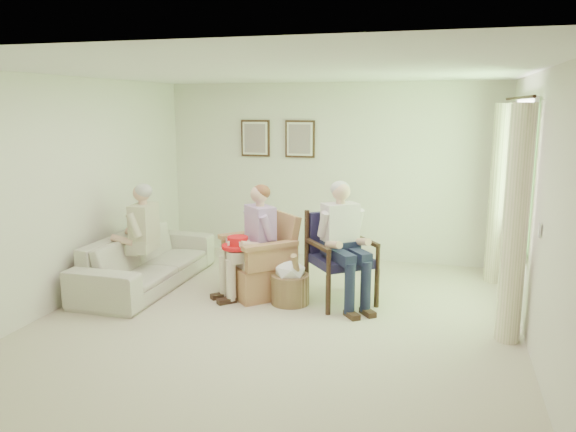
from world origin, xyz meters
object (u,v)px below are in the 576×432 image
Objects in this scene: wood_armchair at (343,253)px; hatbox at (290,282)px; person_wicker at (256,234)px; wicker_armchair at (260,268)px; sofa at (147,260)px; person_sofa at (139,231)px; person_dark at (341,235)px; red_hat at (238,244)px.

wood_armchair is 1.59× the size of hatbox.
person_wicker reaches higher than wood_armchair.
wood_armchair is at bearing 45.03° from wicker_armchair.
sofa is 0.45m from person_sofa.
person_dark is at bearing -91.17° from sofa.
sofa is 1.74× the size of person_sofa.
person_sofa reaches higher than red_hat.
person_sofa is (-1.48, -0.14, -0.02)m from person_wicker.
person_wicker is 1.49m from person_sofa.
person_sofa is 1.99× the size of hatbox.
person_wicker is 1.02× the size of person_sofa.
person_sofa is 1.30m from red_hat.
person_dark is at bearing 11.13° from hatbox.
wicker_armchair is at bearing 55.36° from red_hat.
red_hat is at bearing 154.41° from wood_armchair.
person_sofa is (-2.50, -0.11, -0.08)m from person_dark.
red_hat is 0.77m from hatbox.
sofa is 1.35m from red_hat.
sofa is 3.46× the size of hatbox.
wicker_armchair is 1.50× the size of hatbox.
sofa is (-1.48, -0.11, 0.02)m from wicker_armchair.
red_hat is 0.58× the size of hatbox.
person_sofa is at bearing 180.00° from sofa.
wicker_armchair is 0.48m from red_hat.
red_hat is at bearing -80.06° from wicker_armchair.
red_hat is at bearing -99.30° from person_wicker.
wicker_armchair is 1.57m from person_sofa.
hatbox is (0.47, -0.27, -0.06)m from wicker_armchair.
hatbox is (-0.56, -0.11, -0.58)m from person_dark.
red_hat is (-0.18, -0.26, 0.36)m from wicker_armchair.
wood_armchair is 1.05m from person_wicker.
person_dark reaches higher than wicker_armchair.
wicker_armchair is at bearing -85.64° from sofa.
person_dark is (1.02, -0.03, 0.06)m from person_wicker.
person_wicker is 1.03m from person_dark.
hatbox is (1.94, -0.00, -0.50)m from person_sofa.
person_sofa reaches higher than hatbox.
wood_armchair is at bearing 52.30° from person_wicker.
wicker_armchair is 0.76× the size of person_sofa.
hatbox is at bearing -0.88° from red_hat.
person_dark reaches higher than sofa.
red_hat reaches higher than sofa.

